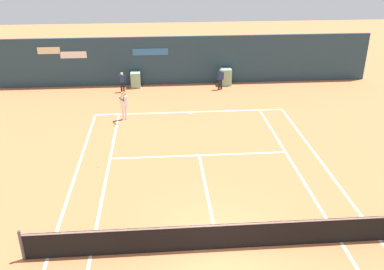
% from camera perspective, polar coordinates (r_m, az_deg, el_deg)
% --- Properties ---
extents(ground_plane, '(80.00, 80.00, 0.01)m').
position_cam_1_polar(ground_plane, '(14.38, 3.26, -13.53)').
color(ground_plane, '#C67042').
extents(tennis_net, '(12.10, 0.10, 1.07)m').
position_cam_1_polar(tennis_net, '(13.62, 3.64, -13.35)').
color(tennis_net, '#4C4C51').
rests_on(tennis_net, ground_plane).
extents(sponsor_back_wall, '(25.00, 1.02, 3.19)m').
position_cam_1_polar(sponsor_back_wall, '(28.57, -1.11, 9.90)').
color(sponsor_back_wall, '#233D4C').
rests_on(sponsor_back_wall, ground_plane).
extents(player_on_baseline, '(0.46, 0.82, 1.80)m').
position_cam_1_polar(player_on_baseline, '(22.98, -9.14, 4.23)').
color(player_on_baseline, white).
rests_on(player_on_baseline, ground_plane).
extents(ball_kid_centre_post, '(0.43, 0.19, 1.30)m').
position_cam_1_polar(ball_kid_centre_post, '(27.43, -9.36, 7.20)').
color(ball_kid_centre_post, black).
rests_on(ball_kid_centre_post, ground_plane).
extents(ball_kid_left_post, '(0.46, 0.21, 1.37)m').
position_cam_1_polar(ball_kid_left_post, '(27.60, 3.82, 7.68)').
color(ball_kid_left_post, black).
rests_on(ball_kid_left_post, ground_plane).
extents(tennis_ball_near_service_line, '(0.07, 0.07, 0.07)m').
position_cam_1_polar(tennis_ball_near_service_line, '(18.74, -12.45, -4.10)').
color(tennis_ball_near_service_line, '#CCE033').
rests_on(tennis_ball_near_service_line, ground_plane).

